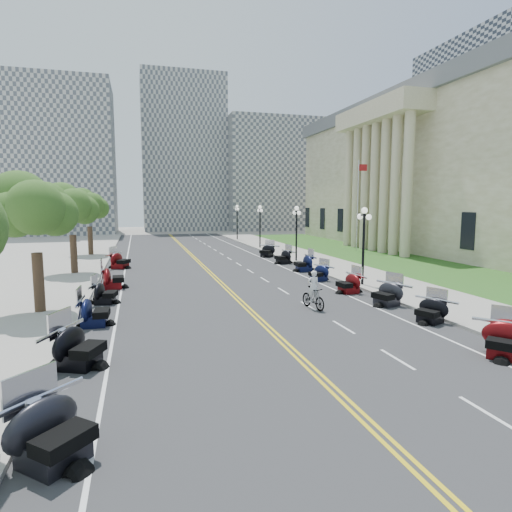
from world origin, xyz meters
TOP-DOWN VIEW (x-y plane):
  - ground at (0.00, 0.00)m, footprint 160.00×160.00m
  - road at (0.00, 10.00)m, footprint 16.00×90.00m
  - centerline_yellow_a at (-0.12, 10.00)m, footprint 0.12×90.00m
  - centerline_yellow_b at (0.12, 10.00)m, footprint 0.12×90.00m
  - edge_line_north at (6.40, 10.00)m, footprint 0.12×90.00m
  - edge_line_south at (-6.40, 10.00)m, footprint 0.12×90.00m
  - lane_dash_3 at (3.20, -12.00)m, footprint 0.12×2.00m
  - lane_dash_4 at (3.20, -8.00)m, footprint 0.12×2.00m
  - lane_dash_5 at (3.20, -4.00)m, footprint 0.12×2.00m
  - lane_dash_6 at (3.20, 0.00)m, footprint 0.12×2.00m
  - lane_dash_7 at (3.20, 4.00)m, footprint 0.12×2.00m
  - lane_dash_8 at (3.20, 8.00)m, footprint 0.12×2.00m
  - lane_dash_9 at (3.20, 12.00)m, footprint 0.12×2.00m
  - lane_dash_10 at (3.20, 16.00)m, footprint 0.12×2.00m
  - lane_dash_11 at (3.20, 20.00)m, footprint 0.12×2.00m
  - lane_dash_12 at (3.20, 24.00)m, footprint 0.12×2.00m
  - lane_dash_13 at (3.20, 28.00)m, footprint 0.12×2.00m
  - lane_dash_14 at (3.20, 32.00)m, footprint 0.12×2.00m
  - lane_dash_15 at (3.20, 36.00)m, footprint 0.12×2.00m
  - lane_dash_16 at (3.20, 40.00)m, footprint 0.12×2.00m
  - lane_dash_17 at (3.20, 44.00)m, footprint 0.12×2.00m
  - lane_dash_18 at (3.20, 48.00)m, footprint 0.12×2.00m
  - lane_dash_19 at (3.20, 52.00)m, footprint 0.12×2.00m
  - sidewalk_north at (10.50, 10.00)m, footprint 5.00×90.00m
  - sidewalk_south at (-10.50, 10.00)m, footprint 5.00×90.00m
  - lawn at (17.50, 18.00)m, footprint 9.00×60.00m
  - civic_building at (32.00, 22.00)m, footprint 26.00×51.00m
  - distant_block_a at (-18.00, 62.00)m, footprint 18.00×14.00m
  - distant_block_b at (4.00, 68.00)m, footprint 16.00×12.00m
  - distant_block_c at (22.00, 65.00)m, footprint 20.00×14.00m
  - street_lamp_2 at (8.60, 4.00)m, footprint 0.50×1.20m
  - street_lamp_3 at (8.60, 16.00)m, footprint 0.50×1.20m
  - street_lamp_4 at (8.60, 28.00)m, footprint 0.50×1.20m
  - street_lamp_5 at (8.60, 40.00)m, footprint 0.50×1.20m
  - flagpole at (18.00, 22.00)m, footprint 1.10×0.20m
  - tree_2 at (-10.00, 2.00)m, footprint 4.80×4.80m
  - tree_3 at (-10.00, 14.00)m, footprint 4.80×4.80m
  - tree_4 at (-10.00, 26.00)m, footprint 4.80×4.80m
  - motorcycle_n_3 at (6.88, -8.87)m, footprint 2.80×2.80m
  - motorcycle_n_4 at (7.28, -4.41)m, footprint 2.34×2.34m
  - motorcycle_n_5 at (7.21, -1.01)m, footprint 2.50×2.50m
  - motorcycle_n_6 at (6.78, 2.41)m, footprint 2.06×2.06m
  - motorcycle_n_7 at (6.71, 6.65)m, footprint 2.25×2.25m
  - motorcycle_n_8 at (7.29, 10.84)m, footprint 2.08×2.08m
  - motorcycle_n_9 at (7.11, 15.34)m, footprint 2.32×2.32m
  - motorcycle_n_10 at (7.12, 20.31)m, footprint 2.76×2.76m
  - motorcycle_s_3 at (-7.12, -11.30)m, footprint 3.09×3.09m
  - motorcycle_s_4 at (-7.29, -5.82)m, footprint 2.89×2.89m
  - motorcycle_s_5 at (-7.27, -0.88)m, footprint 2.10×2.10m
  - motorcycle_s_6 at (-7.12, 3.43)m, footprint 2.19×2.19m
  - motorcycle_s_7 at (-6.93, 7.55)m, footprint 2.28×2.28m
  - motorcycle_s_9 at (-6.80, 16.24)m, footprint 2.86×2.86m
  - bicycle at (3.19, -0.63)m, footprint 0.93×1.96m
  - cyclist_rider at (3.19, -0.63)m, footprint 0.60×0.39m

SIDE VIEW (x-z plane):
  - ground at x=0.00m, z-range 0.00..0.00m
  - road at x=0.00m, z-range 0.00..0.01m
  - centerline_yellow_a at x=-0.12m, z-range 0.01..0.01m
  - centerline_yellow_b at x=0.12m, z-range 0.01..0.01m
  - edge_line_north at x=6.40m, z-range 0.01..0.01m
  - edge_line_south at x=-6.40m, z-range 0.01..0.01m
  - lane_dash_3 at x=3.20m, z-range 0.01..0.01m
  - lane_dash_4 at x=3.20m, z-range 0.01..0.01m
  - lane_dash_5 at x=3.20m, z-range 0.01..0.01m
  - lane_dash_6 at x=3.20m, z-range 0.01..0.01m
  - lane_dash_7 at x=3.20m, z-range 0.01..0.01m
  - lane_dash_8 at x=3.20m, z-range 0.01..0.01m
  - lane_dash_9 at x=3.20m, z-range 0.01..0.01m
  - lane_dash_10 at x=3.20m, z-range 0.01..0.01m
  - lane_dash_11 at x=3.20m, z-range 0.01..0.01m
  - lane_dash_12 at x=3.20m, z-range 0.01..0.01m
  - lane_dash_13 at x=3.20m, z-range 0.01..0.01m
  - lane_dash_14 at x=3.20m, z-range 0.01..0.01m
  - lane_dash_15 at x=3.20m, z-range 0.01..0.01m
  - lane_dash_16 at x=3.20m, z-range 0.01..0.01m
  - lane_dash_17 at x=3.20m, z-range 0.01..0.01m
  - lane_dash_18 at x=3.20m, z-range 0.01..0.01m
  - lane_dash_19 at x=3.20m, z-range 0.01..0.01m
  - lawn at x=17.50m, z-range 0.00..0.10m
  - sidewalk_north at x=10.50m, z-range 0.00..0.15m
  - sidewalk_south at x=-10.50m, z-range 0.00..0.15m
  - bicycle at x=3.19m, z-range 0.00..1.14m
  - motorcycle_n_7 at x=6.71m, z-range 0.00..1.24m
  - motorcycle_n_4 at x=7.28m, z-range 0.00..1.24m
  - motorcycle_s_6 at x=-7.12m, z-range 0.00..1.29m
  - motorcycle_n_6 at x=6.78m, z-range 0.00..1.32m
  - motorcycle_n_10 at x=7.12m, z-range 0.00..1.37m
  - motorcycle_n_9 at x=7.11m, z-range 0.00..1.37m
  - motorcycle_n_5 at x=7.21m, z-range 0.00..1.39m
  - motorcycle_n_3 at x=6.88m, z-range 0.00..1.40m
  - motorcycle_s_5 at x=-7.27m, z-range 0.00..1.41m
  - motorcycle_n_8 at x=7.29m, z-range 0.00..1.45m
  - motorcycle_s_9 at x=-6.80m, z-range 0.00..1.48m
  - motorcycle_s_4 at x=-7.29m, z-range 0.00..1.53m
  - motorcycle_s_3 at x=-7.12m, z-range 0.00..1.53m
  - motorcycle_s_7 at x=-6.93m, z-range 0.00..1.53m
  - cyclist_rider at x=3.19m, z-range 1.14..2.77m
  - street_lamp_2 at x=8.60m, z-range 0.15..5.05m
  - street_lamp_3 at x=8.60m, z-range 0.15..5.05m
  - street_lamp_4 at x=8.60m, z-range 0.15..5.05m
  - street_lamp_5 at x=8.60m, z-range 0.15..5.05m
  - tree_2 at x=-10.00m, z-range 0.15..9.35m
  - tree_3 at x=-10.00m, z-range 0.15..9.35m
  - tree_4 at x=-10.00m, z-range 0.15..9.35m
  - flagpole at x=18.00m, z-range 0.00..10.00m
  - civic_building at x=32.00m, z-range 0.00..17.80m
  - distant_block_c at x=22.00m, z-range 0.00..22.00m
  - distant_block_a at x=-18.00m, z-range 0.00..26.00m
  - distant_block_b at x=4.00m, z-range 0.00..30.00m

